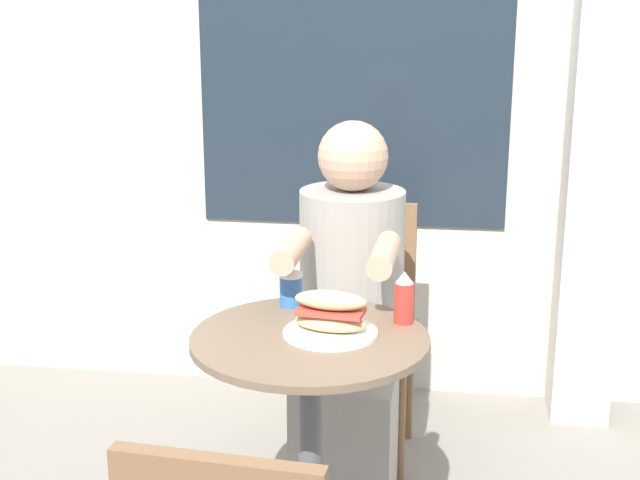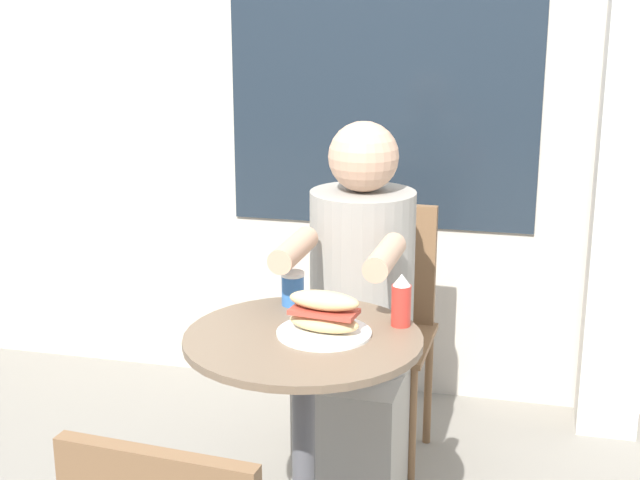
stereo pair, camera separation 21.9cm
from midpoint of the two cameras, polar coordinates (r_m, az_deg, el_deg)
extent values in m
cube|color=beige|center=(3.41, 0.98, 12.84)|extent=(8.00, 0.08, 2.80)
cube|color=#1E2833|center=(3.37, 0.28, 13.75)|extent=(1.17, 0.01, 1.53)
cube|color=beige|center=(3.26, 15.76, 8.61)|extent=(0.21, 0.21, 2.40)
cylinder|color=brown|center=(2.24, -3.47, -6.43)|extent=(0.60, 0.60, 0.02)
cylinder|color=#515156|center=(2.40, -3.32, -14.38)|extent=(0.06, 0.06, 0.70)
cube|color=brown|center=(3.01, 0.36, -6.34)|extent=(0.39, 0.39, 0.02)
cube|color=brown|center=(3.10, 0.91, -1.38)|extent=(0.35, 0.04, 0.42)
cylinder|color=brown|center=(2.93, 3.04, -11.82)|extent=(0.03, 0.03, 0.43)
cylinder|color=brown|center=(2.98, -3.38, -11.30)|extent=(0.03, 0.03, 0.43)
cylinder|color=brown|center=(3.23, 3.79, -9.15)|extent=(0.03, 0.03, 0.43)
cylinder|color=brown|center=(3.27, -2.03, -8.75)|extent=(0.03, 0.03, 0.43)
cube|color=gray|center=(2.85, -0.47, -12.44)|extent=(0.31, 0.41, 0.45)
cylinder|color=gray|center=(2.71, -0.27, -2.50)|extent=(0.32, 0.32, 0.55)
sphere|color=tan|center=(2.61, -0.28, 5.38)|extent=(0.21, 0.21, 0.21)
cylinder|color=tan|center=(2.37, 1.50, -1.01)|extent=(0.08, 0.26, 0.07)
cylinder|color=tan|center=(2.42, -4.44, -0.70)|extent=(0.08, 0.26, 0.07)
cylinder|color=white|center=(2.25, -2.13, -5.98)|extent=(0.24, 0.24, 0.01)
ellipsoid|color=#DBB77A|center=(2.24, -2.14, -5.33)|extent=(0.19, 0.10, 0.05)
cube|color=#B74233|center=(2.23, -2.15, -4.63)|extent=(0.18, 0.10, 0.01)
ellipsoid|color=#DBB77A|center=(2.22, -2.16, -3.92)|extent=(0.19, 0.10, 0.05)
cylinder|color=#336BB7|center=(2.44, -4.45, -3.32)|extent=(0.06, 0.06, 0.08)
cylinder|color=white|center=(2.42, -4.48, -2.27)|extent=(0.06, 0.06, 0.01)
cylinder|color=red|center=(2.31, 2.69, -4.08)|extent=(0.05, 0.05, 0.11)
cone|color=white|center=(2.28, 2.71, -2.44)|extent=(0.05, 0.05, 0.03)
camera|label=1|loc=(0.11, -92.68, -0.74)|focal=50.00mm
camera|label=2|loc=(0.11, 87.32, 0.74)|focal=50.00mm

